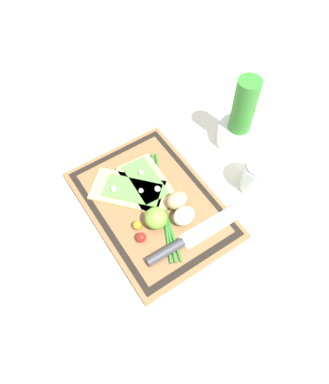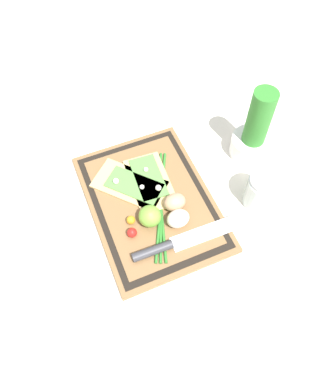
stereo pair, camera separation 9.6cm
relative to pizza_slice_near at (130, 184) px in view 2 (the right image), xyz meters
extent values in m
plane|color=silver|center=(0.06, 0.03, -0.02)|extent=(6.00, 6.00, 0.00)
cube|color=brown|center=(0.06, 0.03, -0.02)|extent=(0.43, 0.31, 0.02)
cube|color=black|center=(0.06, 0.03, -0.01)|extent=(0.40, 0.28, 0.00)
cube|color=brown|center=(0.06, 0.03, -0.01)|extent=(0.37, 0.25, 0.00)
cube|color=tan|center=(0.00, 0.00, 0.00)|extent=(0.21, 0.20, 0.01)
cube|color=#568942|center=(0.01, 0.01, 0.00)|extent=(0.16, 0.15, 0.00)
sphere|color=silver|center=(-0.02, -0.03, 0.01)|extent=(0.02, 0.02, 0.02)
sphere|color=silver|center=(0.03, 0.02, 0.01)|extent=(0.01, 0.01, 0.01)
cube|color=tan|center=(0.01, 0.05, 0.00)|extent=(0.19, 0.11, 0.01)
cube|color=#568942|center=(0.00, 0.05, 0.00)|extent=(0.14, 0.08, 0.00)
sphere|color=silver|center=(0.04, 0.06, 0.01)|extent=(0.02, 0.02, 0.02)
sphere|color=silver|center=(-0.02, 0.05, 0.01)|extent=(0.01, 0.01, 0.01)
cube|color=silver|center=(0.20, 0.13, 0.00)|extent=(0.04, 0.19, 0.00)
cylinder|color=#38383D|center=(0.20, -0.02, 0.01)|extent=(0.02, 0.10, 0.02)
ellipsoid|color=tan|center=(0.10, 0.08, 0.02)|extent=(0.05, 0.06, 0.05)
ellipsoid|color=beige|center=(0.15, 0.07, 0.02)|extent=(0.05, 0.06, 0.05)
sphere|color=#70A838|center=(0.12, 0.01, 0.02)|extent=(0.06, 0.06, 0.06)
sphere|color=red|center=(0.14, -0.05, 0.01)|extent=(0.02, 0.02, 0.02)
sphere|color=orange|center=(0.10, -0.04, 0.01)|extent=(0.02, 0.02, 0.02)
cylinder|color=#2D7528|center=(0.08, 0.05, 0.00)|extent=(0.29, 0.15, 0.01)
cylinder|color=#2D7528|center=(0.08, 0.05, 0.00)|extent=(0.30, 0.13, 0.01)
cylinder|color=#2D7528|center=(0.08, 0.05, 0.00)|extent=(0.31, 0.11, 0.01)
cylinder|color=white|center=(0.01, 0.36, 0.01)|extent=(0.11, 0.11, 0.06)
cylinder|color=#2D7528|center=(0.01, 0.36, 0.10)|extent=(0.06, 0.06, 0.20)
cylinder|color=silver|center=(0.17, 0.30, 0.02)|extent=(0.09, 0.09, 0.09)
cylinder|color=#D16023|center=(0.17, 0.30, -0.01)|extent=(0.08, 0.08, 0.03)
cylinder|color=silver|center=(0.17, 0.30, 0.07)|extent=(0.08, 0.08, 0.01)
camera|label=1|loc=(0.49, -0.21, 0.83)|focal=35.00mm
camera|label=2|loc=(0.54, -0.13, 0.83)|focal=35.00mm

